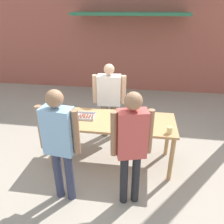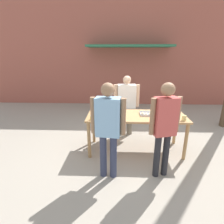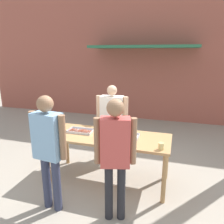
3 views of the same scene
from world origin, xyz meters
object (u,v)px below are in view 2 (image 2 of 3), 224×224
(condiment_jar_mustard, at_px, (92,118))
(person_customer_holding_hotdog, at_px, (108,124))
(person_customer_with_cup, at_px, (165,123))
(person_server_behind_table, at_px, (126,101))
(beer_cup, at_px, (184,118))
(food_tray_buns, at_px, (150,114))
(food_tray_sausages, at_px, (112,114))
(condiment_jar_ketchup, at_px, (97,117))

(condiment_jar_mustard, xyz_separation_m, person_customer_holding_hotdog, (0.37, -0.64, 0.13))
(person_customer_holding_hotdog, distance_m, person_customer_with_cup, 0.94)
(person_server_behind_table, bearing_deg, person_customer_holding_hotdog, -105.56)
(beer_cup, xyz_separation_m, person_server_behind_table, (-1.10, 1.14, 0.03))
(beer_cup, bearing_deg, person_customer_holding_hotdog, -156.51)
(food_tray_buns, height_order, beer_cup, beer_cup)
(beer_cup, distance_m, person_customer_holding_hotdog, 1.62)
(person_server_behind_table, bearing_deg, beer_cup, -49.70)
(food_tray_sausages, distance_m, person_server_behind_table, 0.89)
(person_customer_holding_hotdog, bearing_deg, person_customer_with_cup, -169.49)
(condiment_jar_mustard, xyz_separation_m, beer_cup, (1.84, 0.01, 0.02))
(person_customer_holding_hotdog, bearing_deg, person_server_behind_table, -95.17)
(food_tray_sausages, relative_size, beer_cup, 4.24)
(person_server_behind_table, xyz_separation_m, person_customer_holding_hotdog, (-0.38, -1.79, 0.08))
(condiment_jar_ketchup, bearing_deg, food_tray_sausages, 47.25)
(food_tray_sausages, distance_m, person_customer_holding_hotdog, 0.99)
(condiment_jar_mustard, xyz_separation_m, person_customer_with_cup, (1.31, -0.57, 0.14))
(condiment_jar_mustard, relative_size, beer_cup, 0.72)
(condiment_jar_ketchup, relative_size, beer_cup, 0.72)
(beer_cup, bearing_deg, condiment_jar_mustard, -179.80)
(food_tray_sausages, bearing_deg, food_tray_buns, -0.08)
(beer_cup, bearing_deg, person_customer_with_cup, -132.83)
(food_tray_sausages, bearing_deg, person_customer_holding_hotdog, -91.68)
(condiment_jar_ketchup, relative_size, person_server_behind_table, 0.05)
(food_tray_sausages, xyz_separation_m, food_tray_buns, (0.84, -0.00, 0.01))
(food_tray_sausages, bearing_deg, person_server_behind_table, 66.76)
(food_tray_sausages, height_order, person_server_behind_table, person_server_behind_table)
(food_tray_buns, bearing_deg, person_customer_with_cup, -85.47)
(condiment_jar_mustard, relative_size, person_server_behind_table, 0.05)
(food_tray_buns, relative_size, person_customer_holding_hotdog, 0.26)
(person_customer_holding_hotdog, relative_size, person_customer_with_cup, 1.00)
(food_tray_buns, distance_m, person_server_behind_table, 0.95)
(condiment_jar_mustard, relative_size, person_customer_with_cup, 0.04)
(person_server_behind_table, distance_m, person_customer_holding_hotdog, 1.83)
(beer_cup, relative_size, person_server_behind_table, 0.07)
(food_tray_sausages, distance_m, beer_cup, 1.49)
(person_server_behind_table, bearing_deg, condiment_jar_ketchup, -123.31)
(food_tray_buns, bearing_deg, person_customer_holding_hotdog, -131.71)
(condiment_jar_mustard, distance_m, person_customer_with_cup, 1.43)
(food_tray_sausages, bearing_deg, beer_cup, -12.91)
(condiment_jar_mustard, height_order, person_customer_with_cup, person_customer_with_cup)
(food_tray_buns, bearing_deg, condiment_jar_ketchup, -164.29)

